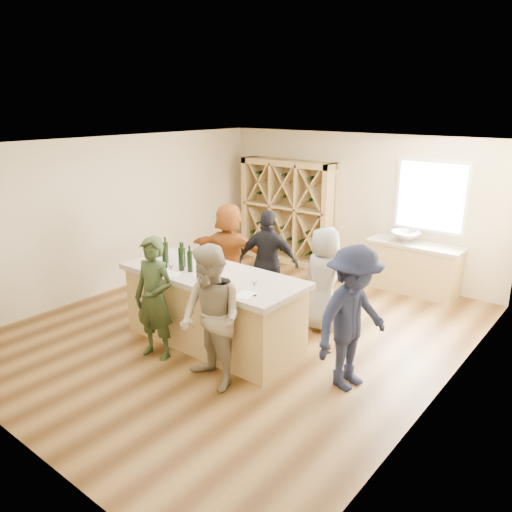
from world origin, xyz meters
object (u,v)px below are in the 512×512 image
Objects in this scene: wine_bottle_b at (165,258)px; person_far_right at (324,279)px; sink at (406,236)px; wine_bottle_c at (183,257)px; wine_bottle_e at (190,261)px; person_far_left at (229,252)px; person_near_left at (154,298)px; wine_bottle_d at (181,259)px; wine_bottle_f at (199,269)px; person_server at (353,318)px; person_far_mid at (268,262)px; person_near_right at (211,318)px; tasting_counter_base at (213,311)px; wine_bottle_a at (166,253)px; wine_rack at (287,212)px.

person_far_right is at bearing 45.01° from wine_bottle_b.
wine_bottle_c reaches higher than sink.
sink is 1.80× the size of wine_bottle_e.
person_far_left is at bearing -133.13° from sink.
person_near_left is at bearing -97.28° from wine_bottle_e.
wine_bottle_f is (0.46, -0.11, -0.02)m from wine_bottle_d.
person_server is 2.47m from person_far_mid.
person_near_right is at bearing -13.52° from person_near_left.
tasting_counter_base is 0.90m from person_near_left.
wine_bottle_d is 0.19× the size of person_far_left.
wine_bottle_a is 0.21m from wine_bottle_b.
wine_rack is at bearing 178.51° from sink.
person_far_mid reaches higher than wine_bottle_f.
person_far_right is (2.45, -2.49, -0.29)m from wine_rack.
tasting_counter_base is 7.81× the size of wine_bottle_d.
person_near_left is at bearing -83.43° from wine_bottle_d.
wine_bottle_e is 0.18× the size of person_near_left.
wine_bottle_a is at bearing -80.93° from wine_rack.
sink is at bearing 60.95° from person_near_left.
tasting_counter_base is 2.14m from person_server.
person_server reaches higher than wine_bottle_e.
wine_bottle_e is at bearing 59.60° from person_far_right.
person_server reaches higher than person_far_mid.
wine_bottle_f is at bearing -13.88° from wine_bottle_d.
wine_bottle_f reaches higher than sink.
wine_bottle_f is at bearing -105.96° from sink.
wine_bottle_c is 0.27m from wine_bottle_e.
wine_bottle_d is at bearing 59.00° from person_far_mid.
wine_bottle_f is (1.52, -4.20, 0.13)m from wine_rack.
wine_rack is at bearing 103.63° from wine_bottle_c.
wine_rack reaches higher than wine_bottle_d.
wine_bottle_e is at bearing 99.05° from person_far_left.
person_far_right is at bearing 48.48° from person_near_left.
wine_bottle_a is 1.79m from person_near_right.
wine_bottle_e is 1.81m from person_far_left.
wine_bottle_d is (1.06, -4.08, 0.15)m from wine_rack.
wine_bottle_c is at bearing 52.52° from person_far_right.
sink is 4.34m from wine_bottle_d.
person_near_right is (1.45, -0.57, -0.33)m from wine_bottle_b.
sink is at bearing 98.04° from person_near_right.
person_near_left reaches higher than wine_bottle_b.
person_server is (2.44, 0.98, 0.05)m from person_near_left.
sink is at bearing -1.49° from wine_rack.
wine_rack is 5.23m from person_near_right.
tasting_counter_base is 1.80m from person_far_left.
person_near_right is at bearing -21.57° from wine_bottle_b.
wine_bottle_e is at bearing 13.22° from wine_bottle_b.
wine_rack reaches higher than wine_bottle_c.
wine_rack is 1.28× the size of person_far_mid.
wine_bottle_d is 0.70m from person_near_left.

